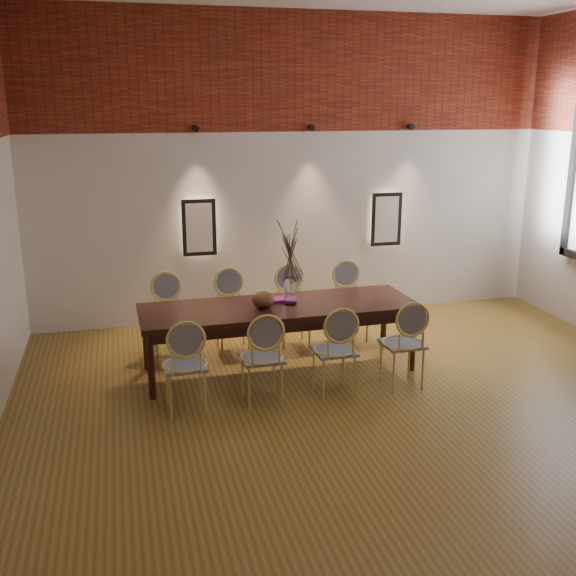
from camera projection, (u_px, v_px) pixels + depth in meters
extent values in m
cube|color=olive|center=(391.00, 427.00, 6.19)|extent=(7.00, 7.00, 0.02)
cube|color=silver|center=(294.00, 170.00, 8.97)|extent=(7.00, 0.10, 4.00)
cube|color=maroon|center=(295.00, 71.00, 8.57)|extent=(7.00, 0.02, 1.50)
cube|color=#FFEAC6|center=(199.00, 227.00, 8.75)|extent=(0.36, 0.06, 0.66)
cube|color=#FFEAC6|center=(386.00, 219.00, 9.37)|extent=(0.36, 0.06, 0.66)
cylinder|color=black|center=(196.00, 129.00, 8.39)|extent=(0.08, 0.10, 0.08)
cylinder|color=black|center=(311.00, 128.00, 8.75)|extent=(0.08, 0.10, 0.08)
cylinder|color=black|center=(411.00, 127.00, 9.08)|extent=(0.08, 0.10, 0.08)
cube|color=#37160F|center=(279.00, 338.00, 7.38)|extent=(3.00, 1.02, 0.75)
cylinder|color=silver|center=(290.00, 291.00, 7.28)|extent=(0.14, 0.14, 0.30)
ellipsoid|color=brown|center=(263.00, 300.00, 7.17)|extent=(0.24, 0.24, 0.18)
cube|color=#96227E|center=(282.00, 299.00, 7.44)|extent=(0.26, 0.18, 0.03)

